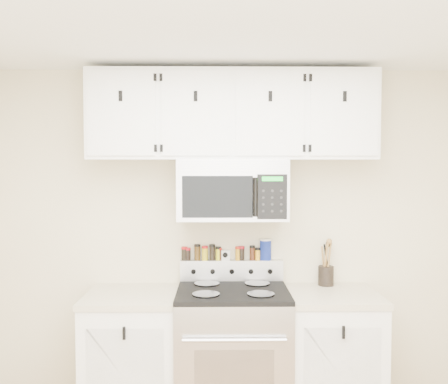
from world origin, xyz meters
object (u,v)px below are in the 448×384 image
Objects in this scene: microwave at (232,190)px; range at (233,356)px; utensil_crock at (326,274)px; salt_canister at (266,249)px.

range is at bearing -90.23° from microwave.
range is 1.45× the size of microwave.
utensil_crock reaches higher than range.
salt_canister is at bearing 31.77° from microwave.
salt_canister reaches higher than range.
microwave is 4.86× the size of salt_canister.
range is at bearing -161.43° from utensil_crock.
utensil_crock is at bearing 18.57° from range.
utensil_crock is (0.69, 0.11, -0.63)m from microwave.
range is 0.79m from salt_canister.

